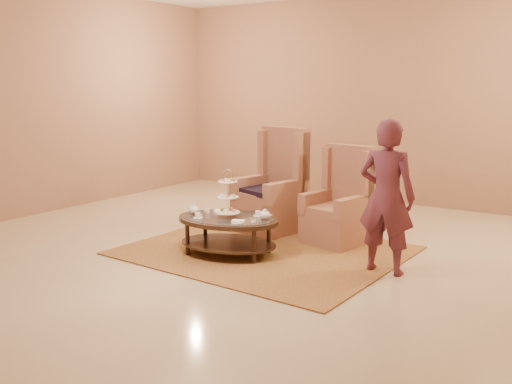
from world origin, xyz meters
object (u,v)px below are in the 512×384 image
Objects in this scene: tea_table at (228,224)px; armchair_left at (274,196)px; person at (387,197)px; armchair_right at (340,211)px.

tea_table is 1.30m from armchair_left.
person is (1.77, 0.42, 0.45)m from tea_table.
armchair_right is at bearing -44.87° from person.
armchair_left is (-0.17, 1.29, 0.10)m from tea_table.
armchair_left is 1.14× the size of armchair_right.
tea_table is 1.49m from armchair_right.
armchair_left is 2.15m from person.
person is at bearing 2.43° from tea_table.
armchair_left is at bearing 86.45° from tea_table.
armchair_left is at bearing -173.38° from armchair_right.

